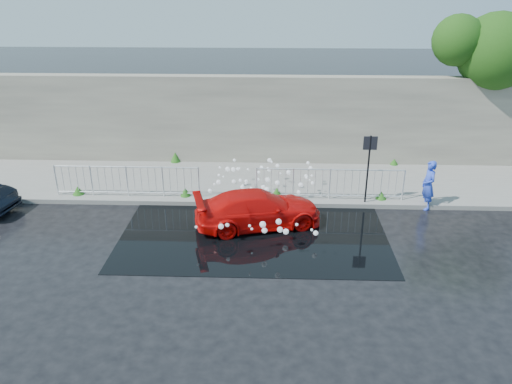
# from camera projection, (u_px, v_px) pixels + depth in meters

# --- Properties ---
(ground) EXTENTS (90.00, 90.00, 0.00)m
(ground) POSITION_uv_depth(u_px,v_px,m) (235.00, 249.00, 14.34)
(ground) COLOR black
(ground) RESTS_ON ground
(pavement) EXTENTS (30.00, 4.00, 0.15)m
(pavement) POSITION_uv_depth(u_px,v_px,m) (245.00, 181.00, 18.90)
(pavement) COLOR slate
(pavement) RESTS_ON ground
(curb) EXTENTS (30.00, 0.25, 0.16)m
(curb) POSITION_uv_depth(u_px,v_px,m) (242.00, 203.00, 17.07)
(curb) COLOR slate
(curb) RESTS_ON ground
(retaining_wall) EXTENTS (30.00, 0.60, 3.50)m
(retaining_wall) POSITION_uv_depth(u_px,v_px,m) (248.00, 119.00, 20.20)
(retaining_wall) COLOR #676157
(retaining_wall) RESTS_ON pavement
(puddle) EXTENTS (8.00, 5.00, 0.01)m
(puddle) POSITION_uv_depth(u_px,v_px,m) (254.00, 233.00, 15.24)
(puddle) COLOR black
(puddle) RESTS_ON ground
(sign_post) EXTENTS (0.45, 0.06, 2.50)m
(sign_post) POSITION_uv_depth(u_px,v_px,m) (369.00, 158.00, 16.37)
(sign_post) COLOR black
(sign_post) RESTS_ON ground
(tree) EXTENTS (5.00, 2.96, 6.22)m
(tree) POSITION_uv_depth(u_px,v_px,m) (498.00, 47.00, 18.95)
(tree) COLOR #332114
(tree) RESTS_ON ground
(railing_left) EXTENTS (5.05, 0.05, 1.10)m
(railing_left) POSITION_uv_depth(u_px,v_px,m) (127.00, 180.00, 17.26)
(railing_left) COLOR silver
(railing_left) RESTS_ON pavement
(railing_right) EXTENTS (5.05, 0.05, 1.10)m
(railing_right) POSITION_uv_depth(u_px,v_px,m) (330.00, 183.00, 17.03)
(railing_right) COLOR silver
(railing_right) RESTS_ON pavement
(weeds) EXTENTS (12.17, 3.93, 0.41)m
(weeds) POSITION_uv_depth(u_px,v_px,m) (232.00, 179.00, 18.44)
(weeds) COLOR #225717
(weeds) RESTS_ON pavement
(water_spray) EXTENTS (3.64, 5.50, 0.92)m
(water_spray) POSITION_uv_depth(u_px,v_px,m) (262.00, 190.00, 16.46)
(water_spray) COLOR white
(water_spray) RESTS_ON ground
(red_car) EXTENTS (4.21, 2.57, 1.14)m
(red_car) POSITION_uv_depth(u_px,v_px,m) (258.00, 209.00, 15.49)
(red_car) COLOR red
(red_car) RESTS_ON ground
(person) EXTENTS (0.50, 0.67, 1.69)m
(person) POSITION_uv_depth(u_px,v_px,m) (428.00, 185.00, 16.55)
(person) COLOR blue
(person) RESTS_ON ground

